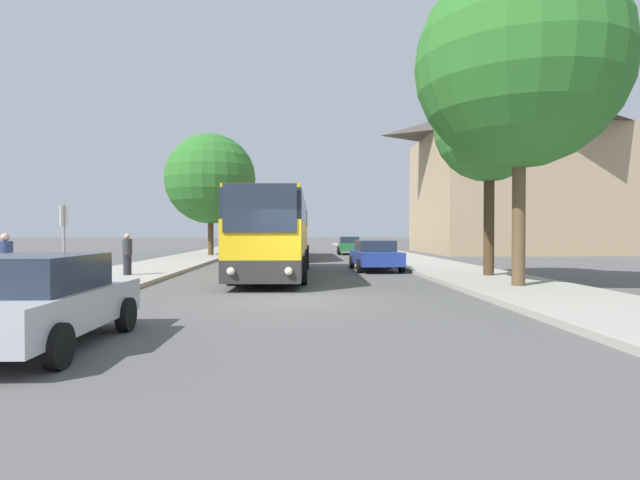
{
  "coord_description": "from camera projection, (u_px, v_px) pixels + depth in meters",
  "views": [
    {
      "loc": [
        0.06,
        -13.3,
        1.82
      ],
      "look_at": [
        1.37,
        16.87,
        1.33
      ],
      "focal_mm": 28.0,
      "sensor_mm": 36.0,
      "label": 1
    }
  ],
  "objects": [
    {
      "name": "ground_plane",
      "position": [
        296.0,
        300.0,
        13.31
      ],
      "size": [
        300.0,
        300.0,
        0.0
      ],
      "primitive_type": "plane",
      "color": "#565454",
      "rests_on": "ground"
    },
    {
      "name": "sidewalk_left",
      "position": [
        28.0,
        299.0,
        13.01
      ],
      "size": [
        4.0,
        120.0,
        0.15
      ],
      "primitive_type": "cube",
      "color": "#A39E93",
      "rests_on": "ground_plane"
    },
    {
      "name": "sidewalk_right",
      "position": [
        552.0,
        296.0,
        13.61
      ],
      "size": [
        4.0,
        120.0,
        0.15
      ],
      "primitive_type": "cube",
      "color": "#A39E93",
      "rests_on": "ground_plane"
    },
    {
      "name": "building_right_background",
      "position": [
        538.0,
        172.0,
        43.5
      ],
      "size": [
        19.64,
        13.31,
        14.1
      ],
      "color": "tan",
      "rests_on": "ground_plane"
    },
    {
      "name": "bus_front",
      "position": [
        275.0,
        234.0,
        20.5
      ],
      "size": [
        2.96,
        11.86,
        3.27
      ],
      "rotation": [
        0.0,
        0.0,
        -0.03
      ],
      "color": "#2D2D2D",
      "rests_on": "ground_plane"
    },
    {
      "name": "bus_middle",
      "position": [
        287.0,
        233.0,
        34.43
      ],
      "size": [
        2.89,
        11.52,
        3.23
      ],
      "rotation": [
        0.0,
        0.0,
        0.0
      ],
      "color": "gray",
      "rests_on": "ground_plane"
    },
    {
      "name": "parked_car_left_curb",
      "position": [
        36.0,
        300.0,
        7.75
      ],
      "size": [
        2.08,
        4.1,
        1.46
      ],
      "rotation": [
        0.0,
        0.0,
        -0.01
      ],
      "color": "#B7B7BC",
      "rests_on": "ground_plane"
    },
    {
      "name": "parked_car_right_near",
      "position": [
        375.0,
        255.0,
        23.56
      ],
      "size": [
        2.14,
        4.59,
        1.42
      ],
      "rotation": [
        0.0,
        0.0,
        3.16
      ],
      "color": "#233D9E",
      "rests_on": "ground_plane"
    },
    {
      "name": "parked_car_right_far",
      "position": [
        349.0,
        245.0,
        40.48
      ],
      "size": [
        2.05,
        4.11,
        1.43
      ],
      "rotation": [
        0.0,
        0.0,
        3.09
      ],
      "color": "#236B38",
      "rests_on": "ground_plane"
    },
    {
      "name": "bus_stop_sign",
      "position": [
        64.0,
        236.0,
        15.23
      ],
      "size": [
        0.08,
        0.45,
        2.51
      ],
      "color": "gray",
      "rests_on": "sidewalk_left"
    },
    {
      "name": "pedestrian_waiting_near",
      "position": [
        127.0,
        254.0,
        19.3
      ],
      "size": [
        0.36,
        0.36,
        1.6
      ],
      "rotation": [
        0.0,
        0.0,
        3.23
      ],
      "color": "#23232D",
      "rests_on": "sidewalk_left"
    },
    {
      "name": "pedestrian_waiting_far",
      "position": [
        5.0,
        265.0,
        12.96
      ],
      "size": [
        0.36,
        0.36,
        1.64
      ],
      "rotation": [
        0.0,
        0.0,
        2.69
      ],
      "color": "#23232D",
      "rests_on": "sidewalk_left"
    },
    {
      "name": "tree_left_near",
      "position": [
        227.0,
        202.0,
        47.74
      ],
      "size": [
        4.34,
        4.34,
        6.72
      ],
      "color": "brown",
      "rests_on": "sidewalk_left"
    },
    {
      "name": "tree_left_far",
      "position": [
        210.0,
        179.0,
        36.06
      ],
      "size": [
        6.5,
        6.5,
        8.76
      ],
      "color": "#513D23",
      "rests_on": "sidewalk_left"
    },
    {
      "name": "tree_right_near",
      "position": [
        520.0,
        65.0,
        15.42
      ],
      "size": [
        6.43,
        6.43,
        10.08
      ],
      "color": "brown",
      "rests_on": "sidewalk_right"
    },
    {
      "name": "tree_right_mid",
      "position": [
        489.0,
        127.0,
        19.15
      ],
      "size": [
        4.23,
        4.23,
        7.84
      ],
      "color": "#47331E",
      "rests_on": "sidewalk_right"
    }
  ]
}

